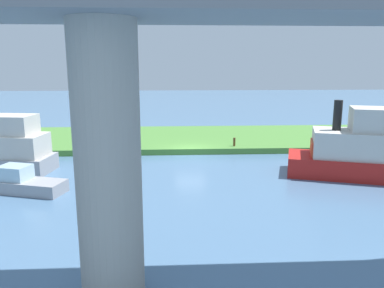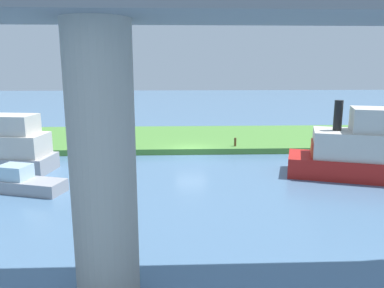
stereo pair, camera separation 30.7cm
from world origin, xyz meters
name	(u,v)px [view 2 (the right image)]	position (x,y,z in m)	size (l,w,h in m)	color
ground_plane	(191,155)	(0.00, 0.00, 0.00)	(160.00, 160.00, 0.00)	#4C7093
grassy_bank	(189,138)	(0.00, -6.00, 0.25)	(80.00, 12.00, 0.50)	#4C8438
bridge_pylon	(103,165)	(3.48, 19.20, 4.38)	(2.06, 2.06, 8.75)	#9E998E
bridge_span	(95,0)	(3.48, 19.19, 9.25)	(68.10, 4.30, 3.25)	slate
person_on_bank	(126,139)	(5.56, -1.04, 1.20)	(0.50, 0.50, 1.39)	#2D334C
mooring_post	(235,142)	(-3.85, -1.06, 0.86)	(0.20, 0.20, 0.73)	brown
motorboat_white	(374,150)	(-11.74, 7.03, 1.90)	(10.59, 6.26, 5.13)	red
pontoon_yellow	(23,182)	(10.39, 8.78, 0.57)	(5.05, 2.98, 1.59)	#99999E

